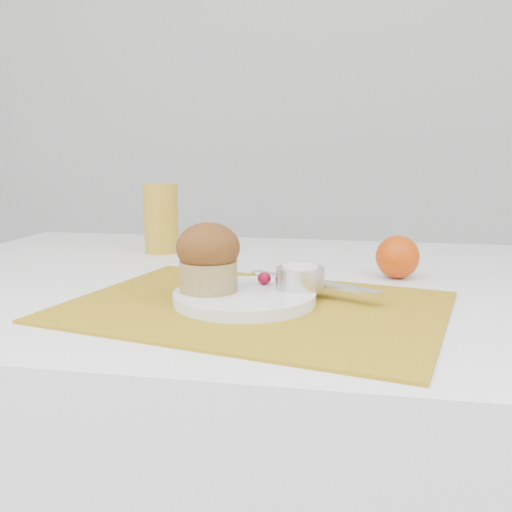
% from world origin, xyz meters
% --- Properties ---
extents(table, '(1.20, 0.80, 0.75)m').
position_xyz_m(table, '(0.00, 0.05, 0.38)').
color(table, white).
rests_on(table, ground).
extents(placemat, '(0.52, 0.43, 0.00)m').
position_xyz_m(placemat, '(0.02, -0.12, 0.75)').
color(placemat, '#A17D16').
rests_on(placemat, table).
extents(plate, '(0.20, 0.20, 0.01)m').
position_xyz_m(plate, '(0.01, -0.11, 0.76)').
color(plate, white).
rests_on(plate, placemat).
extents(ramekin, '(0.07, 0.07, 0.03)m').
position_xyz_m(ramekin, '(0.07, -0.08, 0.78)').
color(ramekin, silver).
rests_on(ramekin, plate).
extents(cream, '(0.06, 0.06, 0.01)m').
position_xyz_m(cream, '(0.07, -0.08, 0.80)').
color(cream, white).
rests_on(cream, ramekin).
extents(raspberry_near, '(0.02, 0.02, 0.02)m').
position_xyz_m(raspberry_near, '(0.02, -0.06, 0.78)').
color(raspberry_near, '#620214').
rests_on(raspberry_near, plate).
extents(raspberry_far, '(0.02, 0.02, 0.02)m').
position_xyz_m(raspberry_far, '(0.05, -0.07, 0.78)').
color(raspberry_far, '#520206').
rests_on(raspberry_far, plate).
extents(butter_knife, '(0.19, 0.11, 0.01)m').
position_xyz_m(butter_knife, '(0.09, -0.05, 0.77)').
color(butter_knife, silver).
rests_on(butter_knife, plate).
extents(orange, '(0.07, 0.07, 0.07)m').
position_xyz_m(orange, '(0.21, 0.09, 0.78)').
color(orange, '#CC4407').
rests_on(orange, table).
extents(juice_glass, '(0.08, 0.08, 0.13)m').
position_xyz_m(juice_glass, '(-0.23, 0.24, 0.82)').
color(juice_glass, gold).
rests_on(juice_glass, table).
extents(muffin, '(0.09, 0.09, 0.09)m').
position_xyz_m(muffin, '(-0.04, -0.11, 0.81)').
color(muffin, '#A68950').
rests_on(muffin, plate).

